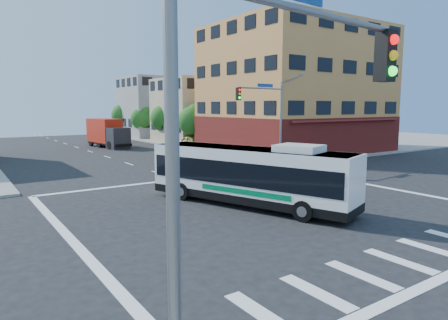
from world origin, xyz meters
TOP-DOWN VIEW (x-y plane):
  - ground at (0.00, 0.00)m, footprint 120.00×120.00m
  - sidewalk_ne at (35.00, 35.00)m, footprint 50.00×50.00m
  - corner_building_ne at (19.99, 18.48)m, footprint 18.10×15.44m
  - building_east_near at (16.98, 33.98)m, footprint 12.06×10.06m
  - building_east_far at (16.98, 47.98)m, footprint 12.06×10.06m
  - signal_mast_ne at (9.08, 10.62)m, footprint 7.91×1.13m
  - signal_mast_sw at (-9.08, -10.64)m, footprint 7.91×1.01m
  - street_tree_a at (11.90, 27.92)m, footprint 3.60×3.60m
  - street_tree_b at (11.90, 35.92)m, footprint 3.80×3.80m
  - street_tree_c at (11.90, 43.92)m, footprint 3.40×3.40m
  - street_tree_d at (11.90, 51.92)m, footprint 4.00×4.00m
  - transit_bus at (-0.50, 0.83)m, footprint 6.05×11.40m
  - box_truck at (3.32, 34.69)m, footprint 3.27×8.18m
  - parked_car at (11.49, 27.52)m, footprint 2.45×4.59m

SIDE VIEW (x-z plane):
  - ground at x=0.00m, z-range 0.00..0.00m
  - sidewalk_ne at x=35.00m, z-range 0.00..0.15m
  - parked_car at x=11.49m, z-range 0.00..1.49m
  - transit_bus at x=-0.50m, z-range -0.04..3.29m
  - box_truck at x=3.32m, z-range -0.05..3.53m
  - street_tree_c at x=11.90m, z-range 0.82..6.11m
  - street_tree_a at x=11.90m, z-range 0.83..6.35m
  - street_tree_b at x=11.90m, z-range 0.85..6.65m
  - street_tree_d at x=11.90m, z-range 0.87..6.90m
  - building_east_near at x=16.98m, z-range 0.01..9.01m
  - signal_mast_ne at x=9.08m, z-range 0.95..9.02m
  - signal_mast_sw at x=-9.08m, z-range 0.95..9.02m
  - building_east_far at x=16.98m, z-range 0.01..10.01m
  - corner_building_ne at x=19.99m, z-range -1.11..12.89m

